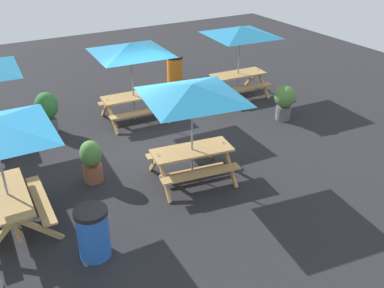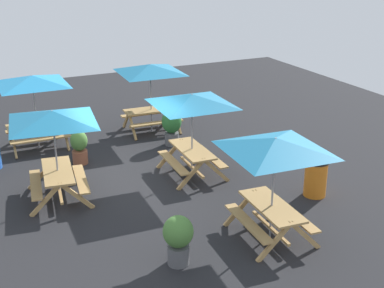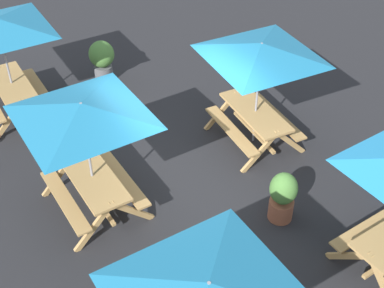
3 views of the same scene
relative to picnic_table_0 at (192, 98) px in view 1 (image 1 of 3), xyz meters
The scene contains 9 objects.
ground_plane 2.73m from the picnic_table_0, 85.14° to the right, with size 25.05×25.05×0.00m, color #232326.
picnic_table_0 is the anchor object (origin of this frame).
picnic_table_2 3.63m from the picnic_table_0, 91.53° to the right, with size 2.83×2.83×2.34m.
picnic_table_3 5.36m from the picnic_table_0, 135.79° to the right, with size 2.82×2.82×2.34m.
trash_bin_orange 6.60m from the picnic_table_0, 113.85° to the right, with size 0.59×0.59×0.98m.
trash_bin_blue 3.39m from the picnic_table_0, 26.09° to the left, with size 0.59×0.59×0.98m.
potted_plant_0 2.68m from the picnic_table_0, 27.27° to the right, with size 0.49×0.49×1.01m.
potted_plant_1 4.44m from the picnic_table_0, 159.10° to the right, with size 0.61×0.61×1.05m.
potted_plant_2 4.83m from the picnic_table_0, 60.60° to the right, with size 0.62×0.62×1.16m.
Camera 1 is at (3.92, 9.10, 5.39)m, focal length 40.00 mm.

